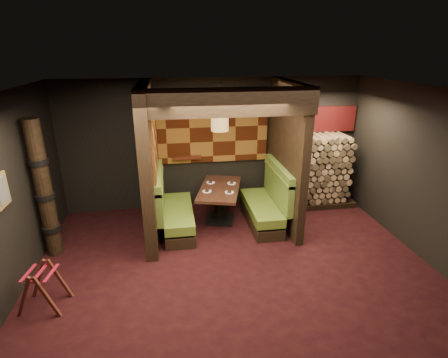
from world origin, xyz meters
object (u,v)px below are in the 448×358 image
pendant_lamp (220,119)px  totem_column (44,191)px  booth_bench_left (173,211)px  firewood_stack (317,171)px  dining_table (220,198)px  luggage_rack (42,286)px  booth_bench_right (266,205)px

pendant_lamp → totem_column: (-3.05, -0.73, -0.98)m
booth_bench_left → firewood_stack: size_ratio=0.92×
dining_table → luggage_rack: size_ratio=2.31×
dining_table → booth_bench_right: bearing=-13.7°
totem_column → firewood_stack: (5.33, 1.25, -0.37)m
luggage_rack → pendant_lamp: bearing=37.4°
booth_bench_right → pendant_lamp: pendant_lamp is taller
luggage_rack → firewood_stack: (5.08, 2.66, 0.48)m
booth_bench_left → luggage_rack: (-1.83, -1.96, -0.06)m
dining_table → totem_column: 3.22m
luggage_rack → firewood_stack: size_ratio=0.39×
booth_bench_right → luggage_rack: booth_bench_right is taller
dining_table → totem_column: (-3.05, -0.78, 0.67)m
firewood_stack → booth_bench_right: bearing=-152.7°
booth_bench_left → firewood_stack: (3.25, 0.70, 0.42)m
booth_bench_left → firewood_stack: bearing=12.2°
dining_table → pendant_lamp: (-0.00, -0.05, 1.65)m
luggage_rack → totem_column: size_ratio=0.28×
booth_bench_right → luggage_rack: size_ratio=2.35×
booth_bench_right → totem_column: totem_column is taller
booth_bench_right → firewood_stack: 1.58m
booth_bench_right → totem_column: 4.10m
luggage_rack → firewood_stack: firewood_stack is taller
dining_table → luggage_rack: 3.55m
firewood_stack → luggage_rack: bearing=-152.4°
dining_table → totem_column: size_ratio=0.65×
luggage_rack → totem_column: bearing=100.3°
pendant_lamp → luggage_rack: (-2.80, -2.14, -1.83)m
booth_bench_right → pendant_lamp: (-0.93, 0.18, 1.76)m
pendant_lamp → booth_bench_right: bearing=-10.7°
booth_bench_left → dining_table: size_ratio=1.02×
booth_bench_right → luggage_rack: 4.21m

